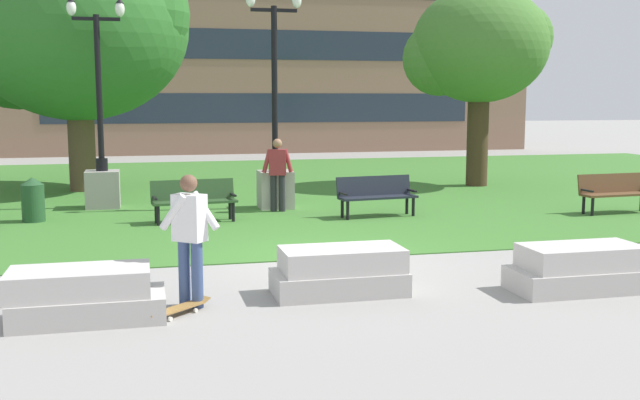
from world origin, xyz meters
name	(u,v)px	position (x,y,z in m)	size (l,w,h in m)	color
ground_plane	(325,260)	(0.00, 0.00, 0.00)	(140.00, 140.00, 0.00)	gray
grass_lawn	(244,189)	(0.00, 10.00, 0.01)	(40.00, 20.00, 0.02)	#3D752D
concrete_block_center	(85,296)	(-3.63, -2.67, 0.31)	(1.83, 0.90, 0.64)	#BCB7B2
concrete_block_left	(340,272)	(-0.31, -2.17, 0.31)	(1.80, 0.90, 0.64)	#BCB7B2
concrete_block_right	(578,269)	(2.95, -2.77, 0.31)	(1.81, 0.90, 0.64)	#BCB7B2
person_skateboarder	(190,233)	(-2.34, -2.35, 0.97)	(0.78, 0.44, 1.71)	#384C7A
skateboard	(177,309)	(-2.55, -2.71, 0.09)	(0.89, 0.84, 0.14)	olive
park_bench_near_right	(615,191)	(7.76, 3.32, 0.54)	(1.83, 0.65, 0.90)	brown
park_bench_far_left	(376,193)	(2.20, 4.10, 0.54)	(1.85, 0.74, 0.90)	#1E232D
park_bench_far_right	(194,198)	(-1.85, 4.30, 0.54)	(1.84, 0.71, 0.90)	#284723
lamp_post_right	(275,165)	(0.22, 5.91, 1.07)	(1.32, 0.80, 5.19)	#ADA89E
lamp_post_center	(102,166)	(-3.86, 6.94, 1.03)	(1.32, 0.80, 5.00)	gray
tree_near_left	(478,47)	(6.97, 9.15, 4.17)	(4.26, 4.06, 5.96)	#42301E
tree_near_right	(74,29)	(-4.65, 10.64, 4.60)	(6.55, 6.23, 7.31)	brown
trash_bin	(33,199)	(-5.22, 5.13, 0.50)	(0.49, 0.49, 0.96)	#234C28
person_bystander_near_lawn	(278,171)	(0.17, 5.34, 0.98)	(0.76, 0.32, 1.71)	#28282D
building_facade_distant	(264,32)	(2.98, 24.50, 5.82)	(27.52, 1.03, 11.65)	#8E6B56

